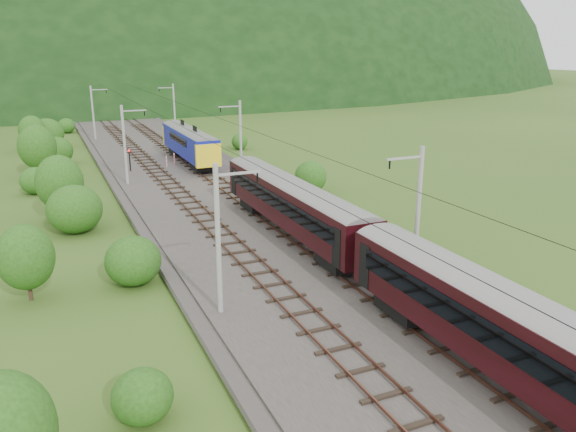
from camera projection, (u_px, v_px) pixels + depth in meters
name	position (u px, v px, depth m)	size (l,w,h in m)	color
ground	(324.00, 297.00, 32.28)	(600.00, 600.00, 0.00)	#315019
railbed	(261.00, 242.00, 40.99)	(14.00, 220.00, 0.30)	#38332D
track_left	(230.00, 243.00, 40.00)	(2.40, 220.00, 0.27)	brown
track_right	(291.00, 234.00, 41.86)	(2.40, 220.00, 0.27)	brown
catenary_left	(125.00, 143.00, 56.63)	(2.54, 192.28, 8.00)	gray
catenary_right	(240.00, 136.00, 61.38)	(2.54, 192.28, 8.00)	gray
overhead_wires	(260.00, 147.00, 38.99)	(4.83, 198.00, 0.03)	black
mountain_main	(66.00, 79.00, 259.94)	(504.00, 360.00, 244.00)	black
train	(517.00, 323.00, 22.03)	(2.81, 113.86, 4.88)	black
hazard_post_near	(167.00, 161.00, 65.80)	(0.14, 0.14, 1.34)	red
hazard_post_far	(174.00, 159.00, 67.38)	(0.14, 0.14, 1.32)	red
signal	(130.00, 158.00, 63.38)	(0.27, 0.27, 2.46)	black
vegetation_left	(60.00, 203.00, 43.23)	(9.64, 142.97, 5.81)	#224312
vegetation_right	(455.00, 234.00, 39.17)	(7.46, 90.03, 2.84)	#224312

